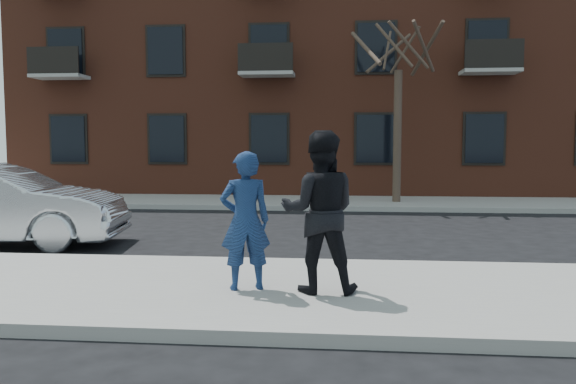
# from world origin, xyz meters

# --- Properties ---
(ground) EXTENTS (100.00, 100.00, 0.00)m
(ground) POSITION_xyz_m (0.00, 0.00, 0.00)
(ground) COLOR black
(ground) RESTS_ON ground
(near_sidewalk) EXTENTS (50.00, 3.50, 0.15)m
(near_sidewalk) POSITION_xyz_m (0.00, -0.25, 0.07)
(near_sidewalk) COLOR gray
(near_sidewalk) RESTS_ON ground
(near_curb) EXTENTS (50.00, 0.10, 0.15)m
(near_curb) POSITION_xyz_m (0.00, 1.55, 0.07)
(near_curb) COLOR #999691
(near_curb) RESTS_ON ground
(far_sidewalk) EXTENTS (50.00, 3.50, 0.15)m
(far_sidewalk) POSITION_xyz_m (0.00, 11.25, 0.07)
(far_sidewalk) COLOR gray
(far_sidewalk) RESTS_ON ground
(far_curb) EXTENTS (50.00, 0.10, 0.15)m
(far_curb) POSITION_xyz_m (0.00, 9.45, 0.07)
(far_curb) COLOR #999691
(far_curb) RESTS_ON ground
(apartment_building) EXTENTS (24.30, 10.30, 12.30)m
(apartment_building) POSITION_xyz_m (2.00, 18.00, 6.16)
(apartment_building) COLOR brown
(apartment_building) RESTS_ON ground
(street_tree) EXTENTS (3.60, 3.60, 6.80)m
(street_tree) POSITION_xyz_m (4.50, 11.00, 5.52)
(street_tree) COLOR #372A20
(street_tree) RESTS_ON far_sidewalk
(man_hoodie) EXTENTS (0.74, 0.59, 1.75)m
(man_hoodie) POSITION_xyz_m (1.50, -0.39, 1.03)
(man_hoodie) COLOR navy
(man_hoodie) RESTS_ON near_sidewalk
(man_peacoat) EXTENTS (1.00, 0.79, 2.01)m
(man_peacoat) POSITION_xyz_m (2.44, -0.41, 1.15)
(man_peacoat) COLOR black
(man_peacoat) RESTS_ON near_sidewalk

